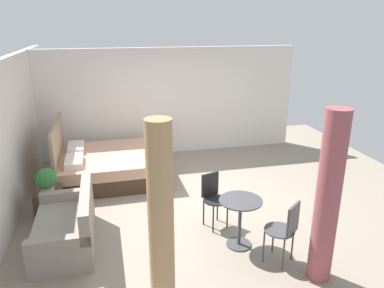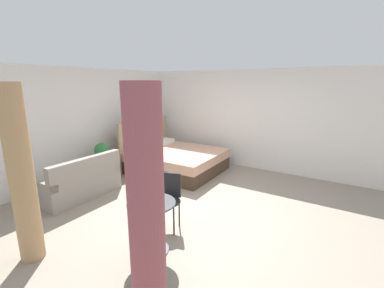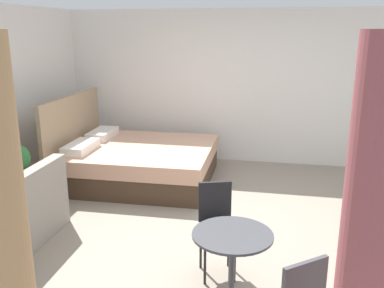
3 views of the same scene
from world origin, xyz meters
name	(u,v)px [view 1 (image 1 of 3)]	position (x,y,z in m)	size (l,w,h in m)	color
ground_plane	(196,200)	(0.00, 0.00, -0.01)	(8.42, 9.26, 0.02)	gray
wall_back	(3,146)	(0.00, 3.13, 1.28)	(8.42, 0.12, 2.57)	silver
wall_right	(170,101)	(2.71, 0.00, 1.28)	(0.12, 6.26, 2.57)	silver
bed	(111,165)	(1.34, 1.52, 0.30)	(1.93, 2.20, 1.27)	#473323
couch	(68,227)	(-0.97, 2.18, 0.28)	(1.54, 0.84, 0.84)	gray
nightstand	(49,202)	(0.02, 2.57, 0.23)	(0.51, 0.42, 0.46)	#473323
potted_plant	(46,180)	(-0.08, 2.55, 0.69)	(0.34, 0.34, 0.42)	tan
balcony_table	(240,214)	(-1.56, -0.26, 0.51)	(0.62, 0.62, 0.74)	#3F3F44
cafe_chair_near_window	(286,227)	(-2.11, -0.70, 0.56)	(0.58, 0.58, 0.92)	#3F3F44
cafe_chair_near_couch	(213,194)	(-0.91, -0.04, 0.53)	(0.49, 0.49, 0.87)	black
curtain_left	(328,199)	(-2.46, -1.02, 1.12)	(0.29, 0.29, 2.23)	#994C51
curtain_right	(161,218)	(-2.46, 1.01, 1.12)	(0.29, 0.29, 2.23)	tan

